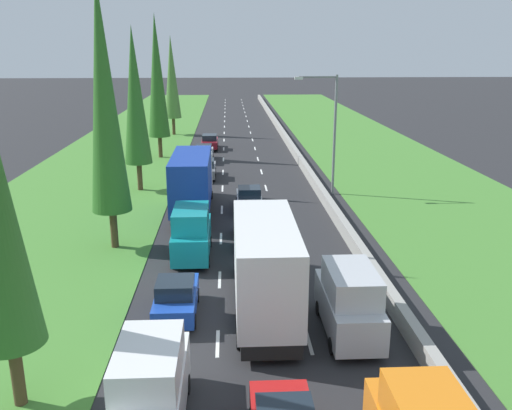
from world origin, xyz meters
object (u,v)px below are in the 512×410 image
object	(u,v)px
poplar_tree_second	(104,97)
poplar_tree_fourth	(157,76)
poplar_tree_fifth	(172,77)
street_light_mast	(330,126)
white_hatchback_centre_lane	(249,199)
poplar_tree_third	(135,96)
grey_sedan_left_lane	(205,169)
silver_van_right_lane	(349,301)
teal_sedan_centre_lane	(250,228)
white_van_left_lane	(151,386)
blue_hatchback_left_lane	(176,298)
maroon_sedan_left_lane	(210,142)
teal_van_left_lane	(192,233)
blue_box_truck_left_lane	(192,182)
silver_sedan_left_lane	(204,153)
white_box_truck_centre_lane	(264,263)

from	to	relation	value
poplar_tree_second	poplar_tree_fourth	xyz separation A→B (m)	(-0.50, 26.52, -0.22)
poplar_tree_fifth	street_light_mast	bearing A→B (deg)	-64.56
white_hatchback_centre_lane	poplar_tree_third	size ratio (longest dim) A/B	0.31
white_hatchback_centre_lane	street_light_mast	size ratio (longest dim) A/B	0.43
grey_sedan_left_lane	poplar_tree_second	bearing A→B (deg)	-104.59
silver_van_right_lane	teal_sedan_centre_lane	size ratio (longest dim) A/B	1.09
white_van_left_lane	blue_hatchback_left_lane	world-z (taller)	white_van_left_lane
white_van_left_lane	blue_hatchback_left_lane	xyz separation A→B (m)	(0.08, 7.03, -0.56)
silver_van_right_lane	street_light_mast	size ratio (longest dim) A/B	0.54
maroon_sedan_left_lane	poplar_tree_second	xyz separation A→B (m)	(-4.42, -31.17, 7.56)
maroon_sedan_left_lane	poplar_tree_fourth	world-z (taller)	poplar_tree_fourth
teal_van_left_lane	street_light_mast	size ratio (longest dim) A/B	0.54
teal_van_left_lane	street_light_mast	distance (m)	16.54
blue_box_truck_left_lane	poplar_tree_fifth	distance (m)	36.00
street_light_mast	silver_sedan_left_lane	bearing A→B (deg)	127.02
white_hatchback_centre_lane	teal_van_left_lane	bearing A→B (deg)	-111.34
white_box_truck_centre_lane	poplar_tree_third	distance (m)	23.34
street_light_mast	poplar_tree_fourth	bearing A→B (deg)	133.42
white_van_left_lane	maroon_sedan_left_lane	distance (m)	46.68
poplar_tree_second	street_light_mast	xyz separation A→B (m)	(14.11, 11.08, -3.14)
silver_van_right_lane	poplar_tree_fifth	world-z (taller)	poplar_tree_fifth
maroon_sedan_left_lane	poplar_tree_second	world-z (taller)	poplar_tree_second
white_van_left_lane	poplar_tree_fourth	distance (m)	42.81
blue_hatchback_left_lane	white_hatchback_centre_lane	world-z (taller)	same
blue_hatchback_left_lane	poplar_tree_fourth	xyz separation A→B (m)	(-4.71, 34.99, 7.32)
poplar_tree_third	poplar_tree_fourth	bearing A→B (deg)	89.83
silver_van_right_lane	poplar_tree_second	distance (m)	16.67
white_van_left_lane	white_box_truck_centre_lane	bearing A→B (deg)	62.91
grey_sedan_left_lane	white_hatchback_centre_lane	bearing A→B (deg)	-71.37
teal_van_left_lane	teal_sedan_centre_lane	xyz separation A→B (m)	(3.19, 2.44, -0.59)
poplar_tree_fifth	poplar_tree_third	bearing A→B (deg)	-89.96
teal_sedan_centre_lane	poplar_tree_fourth	bearing A→B (deg)	107.47
blue_hatchback_left_lane	teal_van_left_lane	size ratio (longest dim) A/B	0.80
teal_van_left_lane	teal_sedan_centre_lane	distance (m)	4.05
grey_sedan_left_lane	teal_van_left_lane	bearing A→B (deg)	-89.95
white_hatchback_centre_lane	maroon_sedan_left_lane	distance (m)	24.49
white_box_truck_centre_lane	poplar_tree_fifth	distance (m)	51.00
white_van_left_lane	blue_box_truck_left_lane	xyz separation A→B (m)	(-0.11, 22.08, 0.78)
white_van_left_lane	poplar_tree_third	world-z (taller)	poplar_tree_third
silver_sedan_left_lane	maroon_sedan_left_lane	world-z (taller)	same
silver_sedan_left_lane	poplar_tree_fifth	xyz separation A→B (m)	(-4.59, 17.47, 6.46)
silver_van_right_lane	silver_sedan_left_lane	distance (m)	35.48
poplar_tree_second	grey_sedan_left_lane	bearing A→B (deg)	75.41
street_light_mast	blue_hatchback_left_lane	bearing A→B (deg)	-116.86
white_hatchback_centre_lane	maroon_sedan_left_lane	bearing A→B (deg)	98.08
street_light_mast	silver_van_right_lane	bearing A→B (deg)	-98.07
white_van_left_lane	teal_van_left_lane	size ratio (longest dim) A/B	1.00
blue_box_truck_left_lane	maroon_sedan_left_lane	xyz separation A→B (m)	(0.39, 24.59, -1.37)
poplar_tree_fourth	blue_box_truck_left_lane	bearing A→B (deg)	-77.23
white_hatchback_centre_lane	poplar_tree_third	bearing A→B (deg)	144.00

